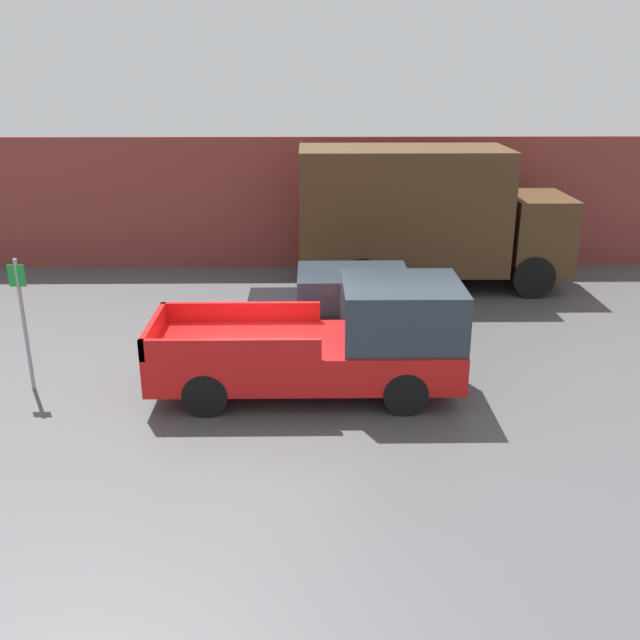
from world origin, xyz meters
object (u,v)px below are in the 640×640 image
(delivery_truck, at_px, (422,214))
(parking_sign, at_px, (23,318))
(car, at_px, (349,306))
(newspaper_box, at_px, (338,250))
(pickup_truck, at_px, (334,342))

(delivery_truck, xyz_separation_m, parking_sign, (-8.15, -6.44, -0.56))
(car, bearing_deg, newspaper_box, 90.18)
(pickup_truck, relative_size, delivery_truck, 0.78)
(parking_sign, bearing_deg, pickup_truck, -2.06)
(car, xyz_separation_m, newspaper_box, (-0.02, 5.81, -0.24))
(parking_sign, bearing_deg, delivery_truck, 38.33)
(pickup_truck, height_order, newspaper_box, pickup_truck)
(pickup_truck, relative_size, car, 1.29)
(pickup_truck, distance_m, delivery_truck, 7.18)
(delivery_truck, relative_size, newspaper_box, 6.44)
(delivery_truck, distance_m, parking_sign, 10.40)
(car, height_order, newspaper_box, car)
(car, xyz_separation_m, delivery_truck, (2.13, 4.04, 1.18))
(pickup_truck, distance_m, newspaper_box, 8.44)
(delivery_truck, relative_size, parking_sign, 2.83)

